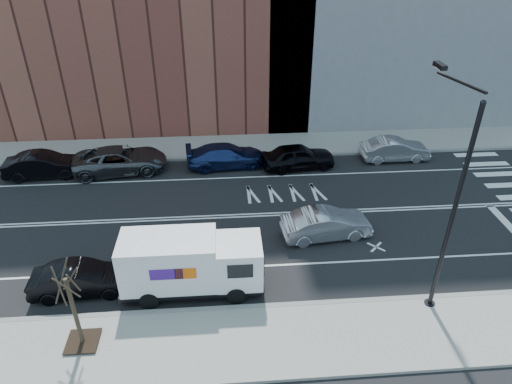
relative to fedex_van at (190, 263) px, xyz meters
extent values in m
plane|color=black|center=(2.97, 5.60, -1.45)|extent=(120.00, 120.00, 0.00)
cube|color=gray|center=(2.97, -3.20, -1.38)|extent=(44.00, 3.60, 0.15)
cube|color=gray|center=(2.97, 14.40, -1.38)|extent=(44.00, 3.60, 0.15)
cube|color=gray|center=(2.97, -1.40, -1.37)|extent=(44.00, 0.25, 0.17)
cube|color=gray|center=(2.97, 12.60, -1.37)|extent=(44.00, 0.25, 0.17)
cylinder|color=black|center=(9.97, -1.80, 3.05)|extent=(0.18, 0.18, 9.00)
cylinder|color=black|center=(9.97, -1.80, -1.35)|extent=(0.44, 0.44, 0.20)
sphere|color=black|center=(9.97, -1.80, 7.50)|extent=(0.20, 0.20, 0.20)
cylinder|color=black|center=(9.97, -0.10, 7.65)|extent=(0.11, 3.49, 0.48)
cube|color=black|center=(9.97, 1.60, 7.75)|extent=(0.25, 0.80, 0.18)
cube|color=#FFF2CC|center=(9.97, 1.60, 7.65)|extent=(0.18, 0.55, 0.03)
cube|color=black|center=(-4.03, -2.80, -1.22)|extent=(1.20, 1.20, 0.04)
cylinder|color=#382B1E|center=(-4.03, -2.80, 0.30)|extent=(0.16, 0.16, 3.20)
cylinder|color=#382B1E|center=(-3.78, -2.80, 1.70)|extent=(0.06, 0.80, 1.44)
cylinder|color=#382B1E|center=(-3.95, -2.56, 1.70)|extent=(0.81, 0.31, 1.19)
cylinder|color=#382B1E|center=(-4.23, -2.65, 1.70)|extent=(0.58, 0.76, 1.50)
cylinder|color=#382B1E|center=(-4.23, -2.95, 1.70)|extent=(0.47, 0.61, 1.37)
cylinder|color=#382B1E|center=(-3.95, -3.04, 1.70)|extent=(0.72, 0.29, 1.13)
cube|color=black|center=(-0.02, 0.00, -1.02)|extent=(5.92, 2.02, 0.29)
cube|color=white|center=(2.08, 0.00, 0.03)|extent=(1.91, 2.05, 1.91)
cube|color=black|center=(3.05, -0.01, 0.31)|extent=(0.06, 1.76, 0.91)
cube|color=black|center=(2.08, -1.04, 0.31)|extent=(1.05, 0.04, 0.67)
cube|color=black|center=(2.08, 1.04, 0.31)|extent=(1.05, 0.04, 0.67)
cube|color=black|center=(3.02, -0.01, -0.93)|extent=(0.15, 1.91, 0.33)
cube|color=white|center=(-0.88, 0.00, 0.22)|extent=(4.01, 2.11, 2.19)
cube|color=#47198C|center=(-0.88, -1.07, 0.36)|extent=(1.34, 0.02, 0.52)
cube|color=orange|center=(-0.12, -1.07, 0.36)|extent=(0.86, 0.02, 0.52)
cube|color=#47198C|center=(-0.87, 1.07, 0.36)|extent=(1.34, 0.02, 0.52)
cube|color=orange|center=(-0.11, 1.07, 0.36)|extent=(0.86, 0.02, 0.52)
cylinder|color=black|center=(1.89, -0.96, -1.05)|extent=(0.80, 0.27, 0.80)
cylinder|color=black|center=(1.89, 0.95, -1.05)|extent=(0.80, 0.27, 0.80)
cylinder|color=black|center=(-1.74, -0.95, -1.05)|extent=(0.80, 0.27, 0.80)
cylinder|color=black|center=(-1.73, 0.96, -1.05)|extent=(0.80, 0.27, 0.80)
imported|color=black|center=(-9.69, 11.06, -0.67)|extent=(4.85, 2.00, 1.56)
imported|color=#484B4F|center=(-5.03, 11.32, -0.64)|extent=(6.08, 3.34, 1.61)
imported|color=navy|center=(1.75, 11.54, -0.70)|extent=(5.32, 2.54, 1.50)
imported|color=black|center=(6.39, 10.96, -0.65)|extent=(4.91, 2.48, 1.61)
imported|color=#AFAEB3|center=(13.03, 11.65, -0.71)|extent=(4.55, 1.68, 1.49)
imported|color=#B3B3B8|center=(6.63, 3.41, -0.70)|extent=(4.70, 2.11, 1.50)
imported|color=black|center=(-4.71, 0.19, -0.75)|extent=(4.35, 1.74, 1.41)
camera|label=1|loc=(1.64, -15.19, 12.57)|focal=32.00mm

